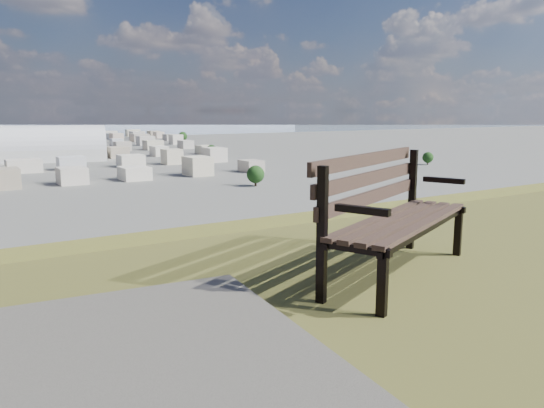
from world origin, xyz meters
TOP-DOWN VIEW (x-y plane):
  - park_bench at (-0.37, 2.01)m, footprint 1.97×1.33m
  - arena at (44.29, 299.68)m, footprint 62.14×36.18m

SIDE VIEW (x-z plane):
  - arena at x=44.29m, z-range -6.50..18.11m
  - park_bench at x=-0.37m, z-range 25.06..26.06m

